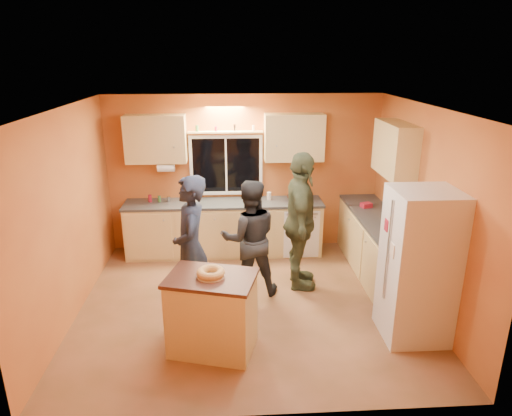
{
  "coord_description": "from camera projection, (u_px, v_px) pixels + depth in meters",
  "views": [
    {
      "loc": [
        -0.25,
        -5.4,
        3.2
      ],
      "look_at": [
        0.1,
        0.4,
        1.23
      ],
      "focal_mm": 32.0,
      "sensor_mm": 36.0,
      "label": 1
    }
  ],
  "objects": [
    {
      "name": "ground",
      "position": [
        250.0,
        304.0,
        6.15
      ],
      "size": [
        4.5,
        4.5,
        0.0
      ],
      "primitive_type": "plane",
      "color": "brown",
      "rests_on": "ground"
    },
    {
      "name": "red_box",
      "position": [
        366.0,
        205.0,
        7.18
      ],
      "size": [
        0.19,
        0.16,
        0.07
      ],
      "primitive_type": "cube",
      "rotation": [
        0.0,
        0.0,
        0.3
      ],
      "color": "#A3192D",
      "rests_on": "right_counter"
    },
    {
      "name": "bundt_pastry",
      "position": [
        211.0,
        273.0,
        4.91
      ],
      "size": [
        0.31,
        0.31,
        0.09
      ],
      "primitive_type": "torus",
      "color": "tan",
      "rests_on": "island"
    },
    {
      "name": "person_left",
      "position": [
        191.0,
        248.0,
        5.64
      ],
      "size": [
        0.49,
        0.7,
        1.84
      ],
      "primitive_type": "imported",
      "rotation": [
        0.0,
        0.0,
        -1.5
      ],
      "color": "black",
      "rests_on": "ground"
    },
    {
      "name": "island",
      "position": [
        212.0,
        313.0,
        5.07
      ],
      "size": [
        1.08,
        0.87,
        0.92
      ],
      "rotation": [
        0.0,
        0.0,
        -0.27
      ],
      "color": "#D7B571",
      "rests_on": "ground"
    },
    {
      "name": "refrigerator",
      "position": [
        418.0,
        266.0,
        5.21
      ],
      "size": [
        0.72,
        0.7,
        1.8
      ],
      "primitive_type": "cube",
      "color": "silver",
      "rests_on": "ground"
    },
    {
      "name": "right_counter",
      "position": [
        383.0,
        254.0,
        6.59
      ],
      "size": [
        0.62,
        1.84,
        0.9
      ],
      "color": "#D7B571",
      "rests_on": "ground"
    },
    {
      "name": "back_counter",
      "position": [
        246.0,
        227.0,
        7.61
      ],
      "size": [
        4.23,
        0.62,
        0.9
      ],
      "color": "#D7B571",
      "rests_on": "ground"
    },
    {
      "name": "person_right",
      "position": [
        300.0,
        222.0,
        6.33
      ],
      "size": [
        0.58,
        1.19,
        1.97
      ],
      "primitive_type": "imported",
      "rotation": [
        0.0,
        0.0,
        1.49
      ],
      "color": "#2D3320",
      "rests_on": "ground"
    },
    {
      "name": "mixing_bowl",
      "position": [
        298.0,
        199.0,
        7.48
      ],
      "size": [
        0.38,
        0.38,
        0.09
      ],
      "primitive_type": "imported",
      "rotation": [
        0.0,
        0.0,
        -0.1
      ],
      "color": "#321910",
      "rests_on": "back_counter"
    },
    {
      "name": "utensil_crock",
      "position": [
        193.0,
        197.0,
        7.44
      ],
      "size": [
        0.14,
        0.14,
        0.17
      ],
      "primitive_type": "cylinder",
      "color": "beige",
      "rests_on": "back_counter"
    },
    {
      "name": "room_shell",
      "position": [
        257.0,
        180.0,
        6.02
      ],
      "size": [
        4.54,
        4.04,
        2.61
      ],
      "color": "#C37232",
      "rests_on": "ground"
    },
    {
      "name": "person_center",
      "position": [
        250.0,
        238.0,
        6.2
      ],
      "size": [
        0.84,
        0.68,
        1.64
      ],
      "primitive_type": "imported",
      "rotation": [
        0.0,
        0.0,
        3.22
      ],
      "color": "black",
      "rests_on": "ground"
    },
    {
      "name": "potted_plant",
      "position": [
        390.0,
        214.0,
        6.47
      ],
      "size": [
        0.28,
        0.25,
        0.27
      ],
      "primitive_type": "imported",
      "rotation": [
        0.0,
        0.0,
        0.18
      ],
      "color": "gray",
      "rests_on": "right_counter"
    }
  ]
}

